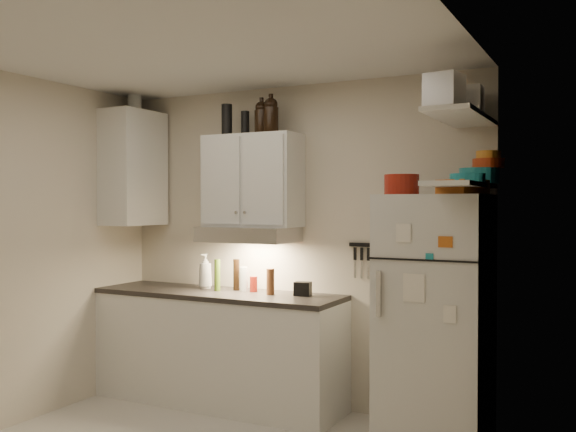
% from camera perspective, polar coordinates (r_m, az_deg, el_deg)
% --- Properties ---
extents(ceiling, '(3.20, 3.00, 0.02)m').
position_cam_1_polar(ceiling, '(4.08, -9.28, 14.87)').
color(ceiling, silver).
rests_on(ceiling, ground).
extents(back_wall, '(3.20, 0.02, 2.60)m').
position_cam_1_polar(back_wall, '(5.26, 0.63, -2.58)').
color(back_wall, beige).
rests_on(back_wall, ground).
extents(left_wall, '(0.02, 3.00, 2.60)m').
position_cam_1_polar(left_wall, '(5.10, -23.92, -2.80)').
color(left_wall, beige).
rests_on(left_wall, ground).
extents(right_wall, '(0.02, 3.00, 2.60)m').
position_cam_1_polar(right_wall, '(3.29, 14.04, -4.84)').
color(right_wall, beige).
rests_on(right_wall, ground).
extents(base_cabinet, '(2.10, 0.60, 0.88)m').
position_cam_1_polar(base_cabinet, '(5.40, -6.22, -11.74)').
color(base_cabinet, silver).
rests_on(base_cabinet, floor).
extents(countertop, '(2.10, 0.62, 0.04)m').
position_cam_1_polar(countertop, '(5.31, -6.24, -6.89)').
color(countertop, '#272322').
rests_on(countertop, base_cabinet).
extents(upper_cabinet, '(0.80, 0.33, 0.75)m').
position_cam_1_polar(upper_cabinet, '(5.25, -3.16, 3.14)').
color(upper_cabinet, silver).
rests_on(upper_cabinet, back_wall).
extents(side_cabinet, '(0.33, 0.55, 1.00)m').
position_cam_1_polar(side_cabinet, '(5.81, -13.57, 4.15)').
color(side_cabinet, silver).
rests_on(side_cabinet, left_wall).
extents(range_hood, '(0.76, 0.46, 0.12)m').
position_cam_1_polar(range_hood, '(5.19, -3.52, -1.64)').
color(range_hood, silver).
rests_on(range_hood, back_wall).
extents(fridge, '(0.70, 0.68, 1.70)m').
position_cam_1_polar(fridge, '(4.55, 12.95, -8.90)').
color(fridge, silver).
rests_on(fridge, floor).
extents(shelf_hi, '(0.30, 0.95, 0.03)m').
position_cam_1_polar(shelf_hi, '(4.34, 15.17, 8.50)').
color(shelf_hi, silver).
rests_on(shelf_hi, right_wall).
extents(shelf_lo, '(0.30, 0.95, 0.03)m').
position_cam_1_polar(shelf_lo, '(4.31, 15.14, 2.68)').
color(shelf_lo, silver).
rests_on(shelf_lo, right_wall).
extents(knife_strip, '(0.42, 0.02, 0.03)m').
position_cam_1_polar(knife_strip, '(4.96, 7.75, -2.59)').
color(knife_strip, black).
rests_on(knife_strip, back_wall).
extents(dutch_oven, '(0.29, 0.29, 0.14)m').
position_cam_1_polar(dutch_oven, '(4.43, 10.06, 2.77)').
color(dutch_oven, maroon).
rests_on(dutch_oven, fridge).
extents(book_stack, '(0.32, 0.35, 0.09)m').
position_cam_1_polar(book_stack, '(4.33, 15.26, 2.50)').
color(book_stack, '#B55516').
rests_on(book_stack, fridge).
extents(spice_jar, '(0.06, 0.06, 0.09)m').
position_cam_1_polar(spice_jar, '(4.37, 13.82, 2.44)').
color(spice_jar, silver).
rests_on(spice_jar, fridge).
extents(stock_pot, '(0.34, 0.34, 0.20)m').
position_cam_1_polar(stock_pot, '(4.69, 15.09, 9.36)').
color(stock_pot, silver).
rests_on(stock_pot, shelf_hi).
extents(tin_a, '(0.17, 0.16, 0.17)m').
position_cam_1_polar(tin_a, '(4.32, 15.77, 9.88)').
color(tin_a, '#AAAAAD').
rests_on(tin_a, shelf_hi).
extents(tin_b, '(0.23, 0.23, 0.20)m').
position_cam_1_polar(tin_b, '(4.00, 13.71, 10.77)').
color(tin_b, '#AAAAAD').
rests_on(tin_b, shelf_hi).
extents(bowl_teal, '(0.27, 0.27, 0.11)m').
position_cam_1_polar(bowl_teal, '(4.59, 16.63, 3.43)').
color(bowl_teal, teal).
rests_on(bowl_teal, shelf_lo).
extents(bowl_orange, '(0.21, 0.21, 0.06)m').
position_cam_1_polar(bowl_orange, '(4.61, 17.39, 4.48)').
color(bowl_orange, '#BA3311').
rests_on(bowl_orange, bowl_teal).
extents(bowl_yellow, '(0.17, 0.17, 0.05)m').
position_cam_1_polar(bowl_yellow, '(4.61, 17.39, 5.21)').
color(bowl_yellow, orange).
rests_on(bowl_yellow, bowl_orange).
extents(plates, '(0.30, 0.30, 0.06)m').
position_cam_1_polar(plates, '(4.27, 15.66, 3.27)').
color(plates, teal).
rests_on(plates, shelf_lo).
extents(growler_a, '(0.14, 0.14, 0.27)m').
position_cam_1_polar(growler_a, '(5.21, -2.37, 8.78)').
color(growler_a, black).
rests_on(growler_a, upper_cabinet).
extents(growler_b, '(0.15, 0.15, 0.29)m').
position_cam_1_polar(growler_b, '(5.14, -1.53, 8.98)').
color(growler_b, black).
rests_on(growler_b, upper_cabinet).
extents(thermos_a, '(0.09, 0.09, 0.20)m').
position_cam_1_polar(thermos_a, '(5.33, -3.83, 8.22)').
color(thermos_a, black).
rests_on(thermos_a, upper_cabinet).
extents(thermos_b, '(0.11, 0.11, 0.25)m').
position_cam_1_polar(thermos_b, '(5.32, -5.46, 8.52)').
color(thermos_b, black).
rests_on(thermos_b, upper_cabinet).
extents(side_jar, '(0.13, 0.13, 0.16)m').
position_cam_1_polar(side_jar, '(5.92, -13.48, 9.75)').
color(side_jar, silver).
rests_on(side_jar, side_cabinet).
extents(soap_bottle, '(0.14, 0.14, 0.33)m').
position_cam_1_polar(soap_bottle, '(5.49, -7.37, -4.70)').
color(soap_bottle, silver).
rests_on(soap_bottle, countertop).
extents(pepper_mill, '(0.07, 0.07, 0.21)m').
position_cam_1_polar(pepper_mill, '(5.08, -1.58, -5.85)').
color(pepper_mill, brown).
rests_on(pepper_mill, countertop).
extents(oil_bottle, '(0.07, 0.07, 0.26)m').
position_cam_1_polar(oil_bottle, '(5.33, -6.31, -5.24)').
color(oil_bottle, '#466619').
rests_on(oil_bottle, countertop).
extents(vinegar_bottle, '(0.06, 0.06, 0.26)m').
position_cam_1_polar(vinegar_bottle, '(5.35, -4.61, -5.22)').
color(vinegar_bottle, black).
rests_on(vinegar_bottle, countertop).
extents(clear_bottle, '(0.08, 0.08, 0.20)m').
position_cam_1_polar(clear_bottle, '(5.29, -3.94, -5.62)').
color(clear_bottle, silver).
rests_on(clear_bottle, countertop).
extents(red_jar, '(0.08, 0.08, 0.13)m').
position_cam_1_polar(red_jar, '(5.25, -3.08, -6.06)').
color(red_jar, maroon).
rests_on(red_jar, countertop).
extents(caddy, '(0.14, 0.11, 0.11)m').
position_cam_1_polar(caddy, '(5.03, 1.31, -6.49)').
color(caddy, black).
rests_on(caddy, countertop).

